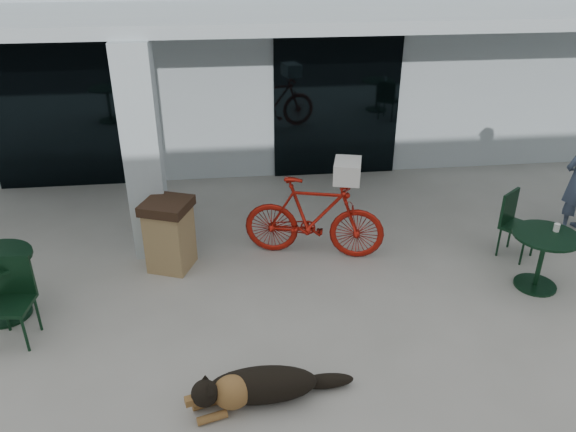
{
  "coord_description": "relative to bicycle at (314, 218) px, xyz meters",
  "views": [
    {
      "loc": [
        -0.35,
        -5.29,
        4.38
      ],
      "look_at": [
        0.42,
        1.26,
        1.0
      ],
      "focal_mm": 35.0,
      "sensor_mm": 36.0,
      "label": 1
    }
  ],
  "objects": [
    {
      "name": "ground",
      "position": [
        -0.88,
        -1.9,
        -0.62
      ],
      "size": [
        80.0,
        80.0,
        0.0
      ],
      "primitive_type": "plane",
      "color": "#A2A099",
      "rests_on": "ground"
    },
    {
      "name": "building",
      "position": [
        -0.88,
        6.6,
        1.63
      ],
      "size": [
        22.0,
        7.0,
        4.5
      ],
      "primitive_type": "cube",
      "color": "#A8B8BE",
      "rests_on": "ground"
    },
    {
      "name": "storefront_glass_left",
      "position": [
        -4.08,
        3.08,
        0.73
      ],
      "size": [
        2.8,
        0.06,
        2.7
      ],
      "primitive_type": "cube",
      "color": "black",
      "rests_on": "ground"
    },
    {
      "name": "storefront_glass_right",
      "position": [
        0.92,
        3.08,
        0.73
      ],
      "size": [
        2.4,
        0.06,
        2.7
      ],
      "primitive_type": "cube",
      "color": "black",
      "rests_on": "ground"
    },
    {
      "name": "column",
      "position": [
        -2.38,
        0.4,
        0.94
      ],
      "size": [
        0.5,
        0.5,
        3.12
      ],
      "primitive_type": "cube",
      "color": "#A8B8BE",
      "rests_on": "ground"
    },
    {
      "name": "overhang",
      "position": [
        -0.88,
        1.7,
        2.59
      ],
      "size": [
        22.0,
        2.8,
        0.18
      ],
      "primitive_type": "cube",
      "color": "#A8B8BE",
      "rests_on": "column"
    },
    {
      "name": "bicycle",
      "position": [
        0.0,
        0.0,
        0.0
      ],
      "size": [
        2.14,
        1.1,
        1.24
      ],
      "primitive_type": "imported",
      "rotation": [
        0.0,
        0.0,
        1.31
      ],
      "color": "#A0170C",
      "rests_on": "ground"
    },
    {
      "name": "laundry_basket",
      "position": [
        0.43,
        -0.12,
        0.77
      ],
      "size": [
        0.48,
        0.57,
        0.29
      ],
      "primitive_type": "cube",
      "rotation": [
        0.0,
        0.0,
        1.31
      ],
      "color": "white",
      "rests_on": "bicycle"
    },
    {
      "name": "dog",
      "position": [
        -0.98,
        -2.85,
        -0.4
      ],
      "size": [
        1.38,
        0.76,
        0.44
      ],
      "primitive_type": null,
      "rotation": [
        0.0,
        0.0,
        0.27
      ],
      "color": "black",
      "rests_on": "ground"
    },
    {
      "name": "cafe_table_near",
      "position": [
        -4.1,
        -1.03,
        -0.19
      ],
      "size": [
        1.22,
        1.22,
        0.86
      ],
      "primitive_type": null,
      "rotation": [
        0.0,
        0.0,
        -0.43
      ],
      "color": "black",
      "rests_on": "ground"
    },
    {
      "name": "cafe_chair_near",
      "position": [
        -3.8,
        -1.56,
        -0.09
      ],
      "size": [
        0.53,
        0.57,
        1.05
      ],
      "primitive_type": null,
      "rotation": [
        0.0,
        0.0,
        -0.1
      ],
      "color": "black",
      "rests_on": "ground"
    },
    {
      "name": "cafe_table_far",
      "position": [
        2.9,
        -1.2,
        -0.21
      ],
      "size": [
        1.0,
        1.0,
        0.81
      ],
      "primitive_type": null,
      "rotation": [
        0.0,
        0.0,
        -0.18
      ],
      "color": "black",
      "rests_on": "ground"
    },
    {
      "name": "cafe_chair_far_a",
      "position": [
        2.99,
        -0.4,
        -0.12
      ],
      "size": [
        0.66,
        0.66,
        0.99
      ],
      "primitive_type": null,
      "rotation": [
        0.0,
        0.0,
        0.66
      ],
      "color": "black",
      "rests_on": "ground"
    },
    {
      "name": "cup_on_table",
      "position": [
        3.06,
        -1.13,
        0.24
      ],
      "size": [
        0.09,
        0.09,
        0.11
      ],
      "primitive_type": "cylinder",
      "rotation": [
        0.0,
        0.0,
        -0.18
      ],
      "color": "white",
      "rests_on": "cafe_table_far"
    },
    {
      "name": "trash_receptacle",
      "position": [
        -2.08,
        -0.1,
        -0.1
      ],
      "size": [
        0.8,
        0.8,
        1.05
      ],
      "primitive_type": null,
      "rotation": [
        0.0,
        0.0,
        -0.37
      ],
      "color": "olive",
      "rests_on": "ground"
    }
  ]
}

